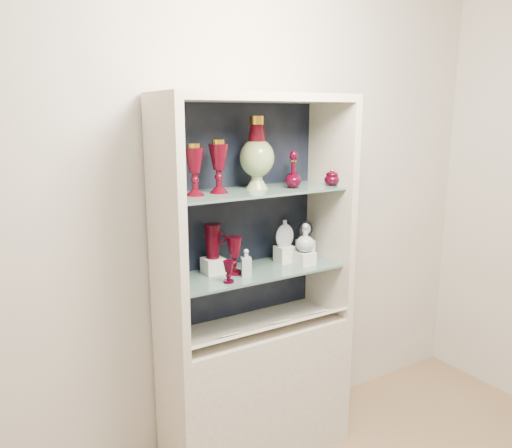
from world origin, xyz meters
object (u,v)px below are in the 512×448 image
pedestal_lamp_right (219,166)px  ruby_pitcher (213,241)px  cobalt_goblet (172,266)px  ruby_decanter_b (293,167)px  ruby_goblet_small (229,272)px  flat_flask (285,233)px  enamel_urn (257,153)px  lidded_bowl (332,177)px  cameo_medallion (306,230)px  pedestal_lamp_left (195,170)px  clear_round_decanter (305,238)px  ruby_goblet_tall (234,256)px  ruby_decanter_a (293,167)px  clear_square_bottle (246,262)px

pedestal_lamp_right → ruby_pitcher: size_ratio=1.45×
cobalt_goblet → ruby_decanter_b: bearing=2.7°
cobalt_goblet → ruby_goblet_small: bearing=-27.2°
ruby_goblet_small → flat_flask: 0.46m
enamel_urn → cobalt_goblet: bearing=-177.1°
lidded_bowl → cameo_medallion: bearing=117.0°
flat_flask → pedestal_lamp_left: bearing=-169.8°
clear_round_decanter → cameo_medallion: clear_round_decanter is taller
pedestal_lamp_right → ruby_goblet_tall: (0.08, -0.01, -0.45)m
enamel_urn → ruby_pitcher: bearing=174.4°
ruby_pitcher → pedestal_lamp_left: bearing=-138.5°
ruby_decanter_b → cameo_medallion: size_ratio=1.62×
flat_flask → lidded_bowl: bearing=-21.6°
cobalt_goblet → enamel_urn: bearing=2.9°
ruby_decanter_a → cobalt_goblet: ruby_decanter_a is taller
lidded_bowl → flat_flask: (-0.22, 0.12, -0.30)m
pedestal_lamp_left → ruby_goblet_tall: bearing=0.1°
ruby_goblet_small → clear_round_decanter: 0.50m
lidded_bowl → cobalt_goblet: (-0.88, 0.10, -0.37)m
pedestal_lamp_right → lidded_bowl: 0.64m
cobalt_goblet → ruby_pitcher: 0.26m
cobalt_goblet → ruby_pitcher: ruby_pitcher is taller
ruby_pitcher → clear_square_bottle: bearing=-34.5°
pedestal_lamp_right → cameo_medallion: bearing=4.3°
enamel_urn → ruby_goblet_small: 0.62m
lidded_bowl → clear_square_bottle: lidded_bowl is taller
ruby_decanter_a → lidded_bowl: bearing=-8.7°
ruby_goblet_tall → flat_flask: flat_flask is taller
ruby_goblet_small → ruby_pitcher: size_ratio=0.61×
flat_flask → ruby_pitcher: bearing=-177.9°
pedestal_lamp_left → pedestal_lamp_right: bearing=5.2°
cobalt_goblet → pedestal_lamp_left: bearing=-8.6°
clear_square_bottle → cameo_medallion: bearing=14.1°
pedestal_lamp_left → enamel_urn: size_ratio=0.66×
enamel_urn → flat_flask: size_ratio=2.42×
flat_flask → ruby_goblet_tall: bearing=-167.4°
flat_flask → ruby_goblet_small: bearing=-155.4°
pedestal_lamp_right → enamel_urn: (0.23, 0.03, 0.05)m
ruby_goblet_tall → clear_round_decanter: clear_round_decanter is taller
clear_round_decanter → ruby_decanter_a: bearing=168.0°
cobalt_goblet → ruby_pitcher: size_ratio=1.04×
enamel_urn → cobalt_goblet: enamel_urn is taller
pedestal_lamp_right → flat_flask: bearing=3.7°
ruby_goblet_small → ruby_pitcher: bearing=89.1°
clear_square_bottle → clear_round_decanter: 0.37m
ruby_decanter_a → ruby_goblet_small: (-0.42, -0.06, -0.47)m
pedestal_lamp_left → lidded_bowl: (0.76, -0.08, -0.07)m
ruby_decanter_b → clear_square_bottle: size_ratio=1.34×
lidded_bowl → cameo_medallion: 0.34m
ruby_decanter_a → clear_round_decanter: ruby_decanter_a is taller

